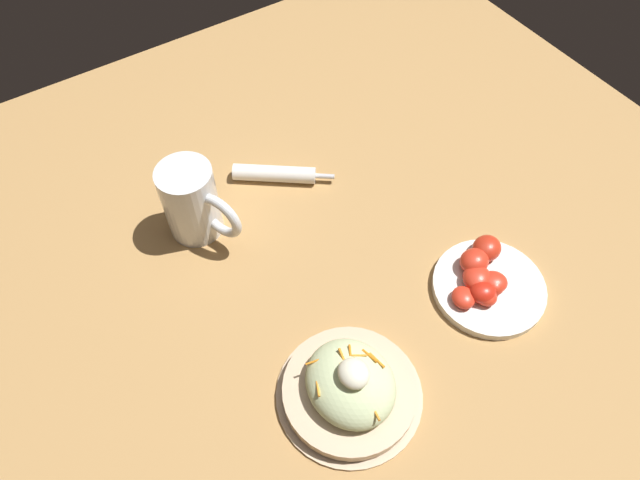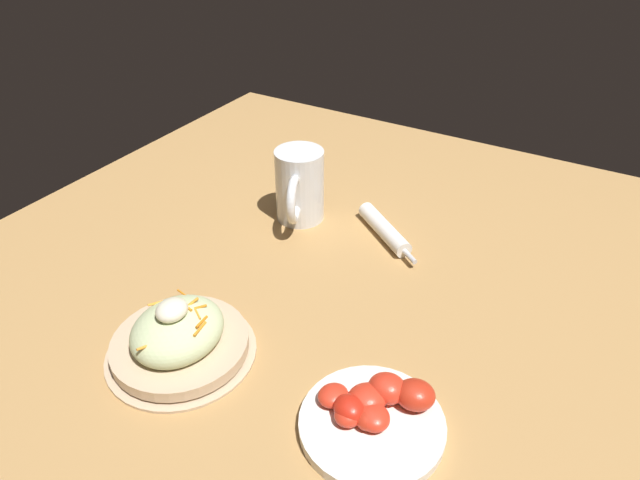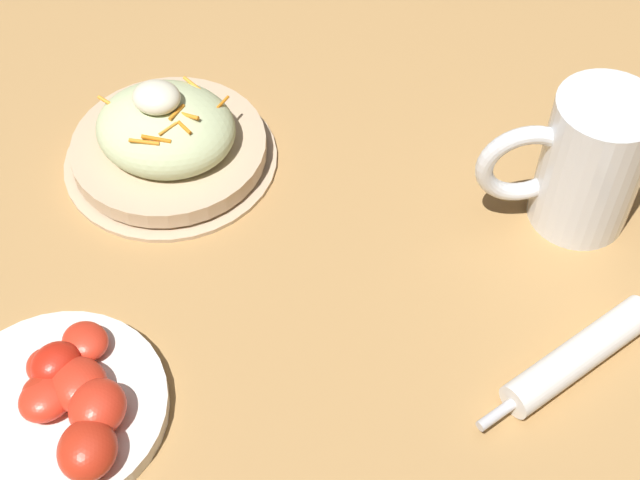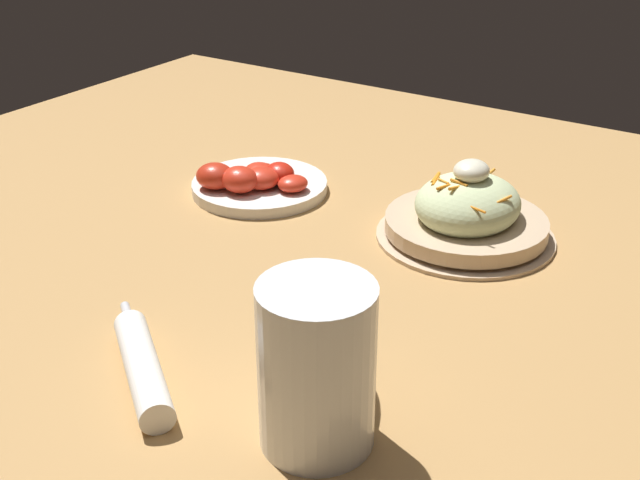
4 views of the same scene
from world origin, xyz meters
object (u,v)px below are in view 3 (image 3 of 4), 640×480
Objects in this scene: beer_mug at (587,166)px; napkin_roll at (578,356)px; salad_plate at (168,140)px; tomato_plate at (64,403)px.

beer_mug is 0.91× the size of napkin_roll.
salad_plate is 0.44m from napkin_roll.
beer_mug is at bearing -137.35° from tomato_plate.
beer_mug is 0.81× the size of tomato_plate.
beer_mug is at bearing -82.09° from napkin_roll.
tomato_plate is at bearing 42.65° from beer_mug.
napkin_roll is 0.43m from tomato_plate.
tomato_plate is at bearing 96.01° from salad_plate.
salad_plate is 1.17× the size of tomato_plate.
salad_plate is 1.31× the size of napkin_roll.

